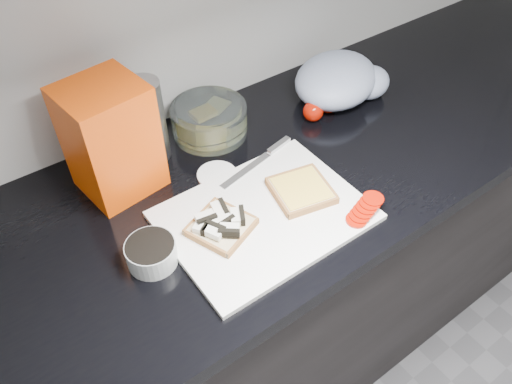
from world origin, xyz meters
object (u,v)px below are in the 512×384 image
(cutting_board, at_px, (265,216))
(bread_bag, at_px, (111,140))
(glass_bowl, at_px, (209,120))
(steel_canister, at_px, (147,121))

(cutting_board, height_order, bread_bag, bread_bag)
(cutting_board, xyz_separation_m, bread_bag, (-0.19, 0.27, 0.12))
(glass_bowl, height_order, bread_bag, bread_bag)
(cutting_board, relative_size, steel_canister, 2.05)
(bread_bag, bearing_deg, glass_bowl, 1.22)
(glass_bowl, bearing_deg, cutting_board, -100.98)
(bread_bag, bearing_deg, cutting_board, -61.29)
(cutting_board, relative_size, glass_bowl, 2.21)
(glass_bowl, bearing_deg, steel_canister, 177.89)
(glass_bowl, relative_size, bread_bag, 0.74)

